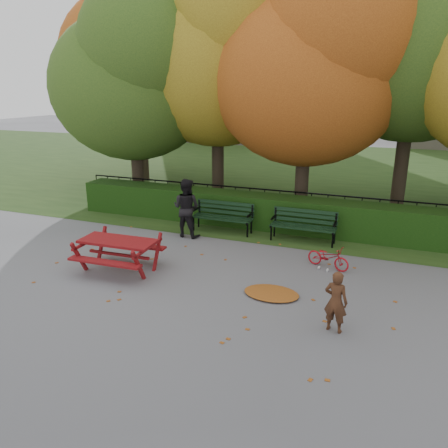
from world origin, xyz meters
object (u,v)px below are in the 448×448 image
(bench_right, at_px, (304,223))
(tree_f, at_px, (142,48))
(bench_left, at_px, (223,214))
(picnic_table, at_px, (118,247))
(child, at_px, (336,302))
(bicycle, at_px, (328,257))
(tree_d, at_px, (434,20))
(tree_c, at_px, (318,62))
(adult, at_px, (186,208))
(tree_a, at_px, (136,75))
(tree_b, at_px, (224,47))

(bench_right, bearing_deg, tree_f, 146.08)
(bench_left, distance_m, picnic_table, 3.80)
(child, bearing_deg, bicycle, -68.02)
(tree_d, relative_size, bicycle, 9.06)
(bench_right, relative_size, bicycle, 1.70)
(tree_c, height_order, adult, tree_c)
(tree_a, height_order, bench_right, tree_a)
(tree_c, height_order, bicycle, tree_c)
(tree_f, xyz_separation_m, bench_right, (8.23, -5.54, -5.17))
(child, bearing_deg, picnic_table, 1.50)
(child, height_order, bicycle, child)
(child, bearing_deg, tree_b, -44.96)
(tree_c, distance_m, tree_f, 8.66)
(bench_right, bearing_deg, child, -72.09)
(tree_f, xyz_separation_m, picnic_table, (4.60, -9.14, -5.10))
(picnic_table, distance_m, bicycle, 4.96)
(tree_a, relative_size, bench_left, 4.16)
(picnic_table, bearing_deg, tree_c, 57.89)
(child, bearing_deg, bench_left, -37.90)
(tree_f, distance_m, adult, 9.42)
(bench_right, height_order, adult, adult)
(tree_b, height_order, child, tree_b)
(tree_d, bearing_deg, tree_f, 169.67)
(tree_d, bearing_deg, bench_right, -128.23)
(bench_left, bearing_deg, bicycle, -26.82)
(bench_right, height_order, picnic_table, bench_right)
(tree_c, bearing_deg, tree_a, -176.35)
(tree_d, relative_size, tree_f, 1.04)
(picnic_table, relative_size, bicycle, 1.73)
(tree_d, distance_m, bench_right, 7.07)
(tree_f, xyz_separation_m, bicycle, (9.17, -7.22, -5.41))
(bench_right, xyz_separation_m, picnic_table, (-3.63, -3.60, 0.07))
(bench_left, height_order, bench_right, same)
(tree_c, xyz_separation_m, bicycle, (1.20, -3.95, -4.55))
(picnic_table, distance_m, adult, 2.84)
(tree_b, relative_size, tree_f, 0.96)
(tree_c, bearing_deg, bench_right, -83.30)
(tree_b, height_order, bench_left, tree_b)
(tree_f, relative_size, bicycle, 8.69)
(child, bearing_deg, tree_a, -27.95)
(tree_b, distance_m, picnic_table, 8.20)
(adult, relative_size, bicycle, 1.60)
(picnic_table, bearing_deg, tree_d, 45.78)
(tree_f, bearing_deg, bench_left, -43.51)
(tree_a, distance_m, tree_f, 4.31)
(bench_left, height_order, adult, adult)
(tree_b, bearing_deg, child, -56.47)
(tree_b, bearing_deg, bicycle, -46.57)
(bench_left, xyz_separation_m, picnic_table, (-1.23, -3.60, 0.07))
(tree_d, xyz_separation_m, bench_right, (-2.78, -3.53, -5.46))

